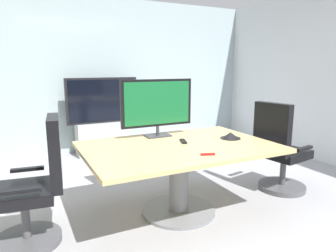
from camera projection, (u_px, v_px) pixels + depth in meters
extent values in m
plane|color=#99999E|center=(178.00, 216.00, 3.12)|extent=(6.86, 6.86, 0.00)
cube|color=#9EB2B7|center=(101.00, 76.00, 5.43)|extent=(5.86, 0.10, 2.66)
cube|color=tan|center=(179.00, 147.00, 3.07)|extent=(1.88, 1.26, 0.04)
cylinder|color=slate|center=(179.00, 181.00, 3.14)|extent=(0.20, 0.20, 0.68)
cylinder|color=slate|center=(179.00, 210.00, 3.20)|extent=(0.76, 0.76, 0.03)
cylinder|color=#4C4C51|center=(28.00, 240.00, 2.63)|extent=(0.56, 0.56, 0.06)
cylinder|color=#4C4C51|center=(26.00, 217.00, 2.59)|extent=(0.07, 0.07, 0.36)
cube|color=black|center=(23.00, 193.00, 2.55)|extent=(0.53, 0.53, 0.10)
cube|color=black|center=(55.00, 152.00, 2.57)|extent=(0.14, 0.46, 0.60)
cube|color=black|center=(27.00, 169.00, 2.77)|extent=(0.28, 0.08, 0.03)
cube|color=black|center=(21.00, 191.00, 2.29)|extent=(0.28, 0.08, 0.03)
cylinder|color=#4C4C51|center=(282.00, 187.00, 3.80)|extent=(0.56, 0.56, 0.06)
cylinder|color=#4C4C51|center=(283.00, 170.00, 3.75)|extent=(0.07, 0.07, 0.36)
cube|color=black|center=(284.00, 153.00, 3.71)|extent=(0.55, 0.55, 0.10)
cube|color=black|center=(272.00, 129.00, 3.49)|extent=(0.16, 0.46, 0.60)
cube|color=black|center=(304.00, 148.00, 3.47)|extent=(0.28, 0.09, 0.03)
cube|color=black|center=(266.00, 140.00, 3.89)|extent=(0.28, 0.09, 0.03)
cube|color=#333338|center=(158.00, 136.00, 3.44)|extent=(0.28, 0.18, 0.02)
cylinder|color=#333338|center=(158.00, 131.00, 3.43)|extent=(0.04, 0.04, 0.10)
cube|color=black|center=(157.00, 103.00, 3.38)|extent=(0.84, 0.04, 0.52)
cube|color=#14592D|center=(158.00, 103.00, 3.36)|extent=(0.77, 0.01, 0.47)
cube|color=#B7BABC|center=(104.00, 138.00, 5.29)|extent=(0.90, 0.36, 0.55)
cube|color=black|center=(102.00, 100.00, 5.15)|extent=(1.20, 0.06, 0.76)
cube|color=black|center=(103.00, 101.00, 5.11)|extent=(1.12, 0.01, 0.69)
cone|color=black|center=(230.00, 135.00, 3.33)|extent=(0.19, 0.19, 0.07)
cylinder|color=black|center=(230.00, 138.00, 3.34)|extent=(0.22, 0.22, 0.01)
cube|color=black|center=(183.00, 141.00, 3.18)|extent=(0.10, 0.18, 0.02)
cube|color=red|center=(208.00, 154.00, 2.71)|extent=(0.13, 0.06, 0.02)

